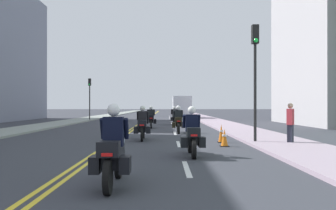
{
  "coord_description": "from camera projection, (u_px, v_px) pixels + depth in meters",
  "views": [
    {
      "loc": [
        2.32,
        -1.26,
        1.61
      ],
      "look_at": [
        2.45,
        20.46,
        1.67
      ],
      "focal_mm": 38.58,
      "sensor_mm": 36.0,
      "label": 1
    }
  ],
  "objects": [
    {
      "name": "pedestrian_1",
      "position": [
        290.0,
        123.0,
        14.89
      ],
      "size": [
        0.38,
        0.42,
        1.73
      ],
      "rotation": [
        0.0,
        0.0,
        4.12
      ],
      "color": "#242734",
      "rests_on": "ground"
    },
    {
      "name": "centreline_yellow_inner",
      "position": [
        148.0,
        118.0,
        49.24
      ],
      "size": [
        0.12,
        132.0,
        0.01
      ],
      "primitive_type": "cube",
      "color": "yellow",
      "rests_on": "ground"
    },
    {
      "name": "sidewalk_right",
      "position": [
        201.0,
        117.0,
        49.29
      ],
      "size": [
        2.96,
        144.0,
        0.12
      ],
      "primitive_type": "cube",
      "color": "#9A8797",
      "rests_on": "ground"
    },
    {
      "name": "motorcycle_0",
      "position": [
        113.0,
        153.0,
        7.18
      ],
      "size": [
        0.76,
        2.2,
        1.66
      ],
      "rotation": [
        0.0,
        0.0,
        0.01
      ],
      "color": "black",
      "rests_on": "ground"
    },
    {
      "name": "traffic_light_near",
      "position": [
        255.0,
        63.0,
        15.29
      ],
      "size": [
        0.28,
        0.38,
        5.05
      ],
      "color": "black",
      "rests_on": "ground"
    },
    {
      "name": "motorcycle_2",
      "position": [
        143.0,
        126.0,
        16.97
      ],
      "size": [
        0.77,
        2.3,
        1.64
      ],
      "rotation": [
        0.0,
        0.0,
        0.02
      ],
      "color": "black",
      "rests_on": "ground"
    },
    {
      "name": "ground_plane",
      "position": [
        149.0,
        118.0,
        49.24
      ],
      "size": [
        264.0,
        264.0,
        0.0
      ],
      "primitive_type": "plane",
      "color": "#32343C"
    },
    {
      "name": "motorcycle_3",
      "position": [
        178.0,
        122.0,
        21.32
      ],
      "size": [
        0.76,
        2.14,
        1.64
      ],
      "rotation": [
        0.0,
        0.0,
        -0.01
      ],
      "color": "black",
      "rests_on": "ground"
    },
    {
      "name": "centreline_yellow_outer",
      "position": [
        150.0,
        118.0,
        49.24
      ],
      "size": [
        0.12,
        132.0,
        0.01
      ],
      "primitive_type": "cube",
      "color": "yellow",
      "rests_on": "ground"
    },
    {
      "name": "parked_truck",
      "position": [
        181.0,
        109.0,
        45.86
      ],
      "size": [
        2.2,
        6.5,
        2.8
      ],
      "color": "#BCB4C9",
      "rests_on": "ground"
    },
    {
      "name": "motorcycle_1",
      "position": [
        192.0,
        136.0,
        11.56
      ],
      "size": [
        0.77,
        2.1,
        1.61
      ],
      "rotation": [
        0.0,
        0.0,
        0.01
      ],
      "color": "black",
      "rests_on": "ground"
    },
    {
      "name": "traffic_cone_0",
      "position": [
        221.0,
        133.0,
        15.93
      ],
      "size": [
        0.32,
        0.32,
        0.81
      ],
      "color": "black",
      "rests_on": "ground"
    },
    {
      "name": "building_right_1",
      "position": [
        331.0,
        4.0,
        31.46
      ],
      "size": [
        6.57,
        13.18,
        21.11
      ],
      "color": "#B0ADAF",
      "rests_on": "ground"
    },
    {
      "name": "motorcycle_5",
      "position": [
        175.0,
        117.0,
        30.74
      ],
      "size": [
        0.78,
        2.16,
        1.6
      ],
      "rotation": [
        0.0,
        0.0,
        0.06
      ],
      "color": "black",
      "rests_on": "ground"
    },
    {
      "name": "traffic_cone_1",
      "position": [
        224.0,
        138.0,
        14.33
      ],
      "size": [
        0.35,
        0.35,
        0.7
      ],
      "color": "black",
      "rests_on": "ground"
    },
    {
      "name": "motorcycle_4",
      "position": [
        151.0,
        119.0,
        26.36
      ],
      "size": [
        0.78,
        2.16,
        1.63
      ],
      "rotation": [
        0.0,
        0.0,
        0.04
      ],
      "color": "black",
      "rests_on": "ground"
    },
    {
      "name": "sidewalk_left",
      "position": [
        96.0,
        117.0,
        49.2
      ],
      "size": [
        2.96,
        144.0,
        0.12
      ],
      "primitive_type": "cube",
      "color": "gray",
      "rests_on": "ground"
    },
    {
      "name": "traffic_light_far",
      "position": [
        90.0,
        92.0,
        39.84
      ],
      "size": [
        0.28,
        0.38,
        4.65
      ],
      "color": "black",
      "rests_on": "ground"
    },
    {
      "name": "lane_dashes_white",
      "position": [
        172.0,
        125.0,
        30.26
      ],
      "size": [
        0.14,
        56.4,
        0.01
      ],
      "color": "silver",
      "rests_on": "ground"
    }
  ]
}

